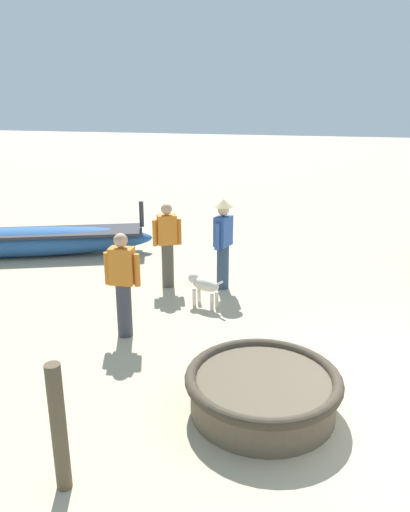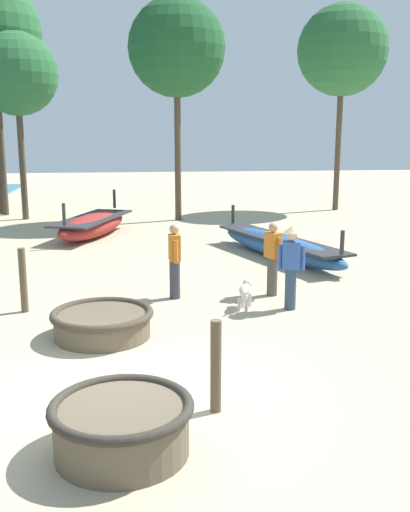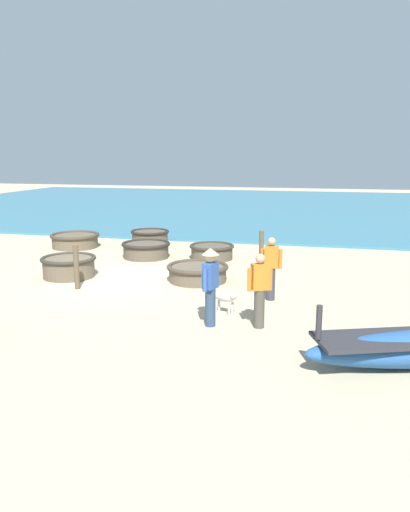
# 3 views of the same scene
# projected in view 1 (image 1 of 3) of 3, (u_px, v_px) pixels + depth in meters

# --- Properties ---
(coracle_far_right) EXTENTS (1.76, 1.76, 0.48)m
(coracle_far_right) POSITION_uv_depth(u_px,v_px,m) (263.00, 390.00, 5.58)
(coracle_far_right) COLOR brown
(coracle_far_right) RESTS_ON ground
(long_boat_red_hull) EXTENTS (2.83, 5.56, 1.16)m
(long_boat_red_hull) POSITION_uv_depth(u_px,v_px,m) (25.00, 241.00, 10.99)
(long_boat_red_hull) COLOR #285693
(long_boat_red_hull) RESTS_ON ground
(fisherman_with_hat) EXTENTS (0.24, 0.53, 1.57)m
(fisherman_with_hat) POSITION_uv_depth(u_px,v_px,m) (123.00, 283.00, 7.17)
(fisherman_with_hat) COLOR #383842
(fisherman_with_hat) RESTS_ON ground
(fisherman_crouching) EXTENTS (0.51, 0.36, 1.67)m
(fisherman_crouching) POSITION_uv_depth(u_px,v_px,m) (223.00, 238.00, 8.95)
(fisherman_crouching) COLOR #2D425B
(fisherman_crouching) RESTS_ON ground
(fisherman_standing_left) EXTENTS (0.35, 0.49, 1.57)m
(fisherman_standing_left) POSITION_uv_depth(u_px,v_px,m) (167.00, 243.00, 9.08)
(fisherman_standing_left) COLOR #4C473D
(fisherman_standing_left) RESTS_ON ground
(dog) EXTENTS (0.38, 0.65, 0.55)m
(dog) POSITION_uv_depth(u_px,v_px,m) (203.00, 285.00, 8.35)
(dog) COLOR beige
(dog) RESTS_ON ground
(mooring_post_inland) EXTENTS (0.14, 0.14, 1.26)m
(mooring_post_inland) POSITION_uv_depth(u_px,v_px,m) (59.00, 428.00, 4.36)
(mooring_post_inland) COLOR brown
(mooring_post_inland) RESTS_ON ground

